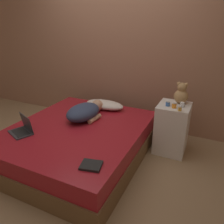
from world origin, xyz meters
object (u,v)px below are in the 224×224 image
at_px(bottle_orange, 174,105).
at_px(bottle_clear, 182,105).
at_px(book, 91,165).
at_px(person_lying, 85,111).
at_px(laptop, 23,129).
at_px(teddy_bear, 181,94).
at_px(bottle_amber, 180,108).
at_px(pillow, 105,105).
at_px(bottle_blue, 168,103).

bearing_deg(bottle_orange, bottle_clear, 43.55).
bearing_deg(bottle_orange, book, -113.27).
relative_size(person_lying, bottle_clear, 12.28).
height_order(laptop, bottle_orange, bottle_orange).
height_order(teddy_bear, bottle_amber, teddy_bear).
bearing_deg(bottle_orange, bottle_amber, -41.66).
height_order(teddy_bear, bottle_orange, teddy_bear).
distance_m(person_lying, bottle_amber, 1.24).
bearing_deg(person_lying, bottle_clear, 20.27).
xyz_separation_m(person_lying, bottle_clear, (1.22, 0.35, 0.18)).
xyz_separation_m(laptop, bottle_clear, (1.67, 1.04, 0.23)).
distance_m(pillow, bottle_amber, 1.18).
distance_m(laptop, teddy_bear, 2.03).
relative_size(pillow, bottle_blue, 8.65).
distance_m(bottle_orange, book, 1.31).
xyz_separation_m(pillow, book, (0.55, -1.34, -0.05)).
height_order(person_lying, teddy_bear, teddy_bear).
bearing_deg(bottle_blue, bottle_orange, -22.83).
xyz_separation_m(bottle_orange, bottle_amber, (0.08, -0.07, -0.01)).
bearing_deg(bottle_blue, bottle_clear, 14.59).
relative_size(laptop, bottle_blue, 4.92).
distance_m(bottle_orange, bottle_amber, 0.11).
bearing_deg(bottle_amber, bottle_orange, 138.34).
distance_m(laptop, bottle_amber, 1.90).
bearing_deg(pillow, bottle_blue, -7.52).
relative_size(person_lying, bottle_blue, 10.29).
bearing_deg(bottle_amber, bottle_clear, 87.82).
bearing_deg(person_lying, book, -51.31).
bearing_deg(person_lying, laptop, -119.55).
bearing_deg(bottle_clear, bottle_amber, -92.18).
bearing_deg(person_lying, bottle_orange, 17.64).
xyz_separation_m(pillow, bottle_blue, (0.97, -0.13, 0.22)).
xyz_separation_m(bottle_clear, bottle_amber, (-0.01, -0.15, 0.00)).
bearing_deg(bottle_clear, pillow, 175.80).
distance_m(teddy_bear, book, 1.54).
distance_m(pillow, bottle_orange, 1.09).
distance_m(bottle_orange, bottle_blue, 0.09).
distance_m(bottle_blue, bottle_amber, 0.20).
bearing_deg(teddy_bear, pillow, -177.37).
height_order(person_lying, book, person_lying).
bearing_deg(pillow, bottle_amber, -11.66).
distance_m(bottle_clear, bottle_blue, 0.18).
relative_size(teddy_bear, bottle_orange, 3.71).
xyz_separation_m(pillow, bottle_clear, (1.14, -0.08, 0.21)).
distance_m(bottle_clear, bottle_amber, 0.15).
bearing_deg(bottle_orange, bottle_blue, 157.17).
bearing_deg(bottle_clear, bottle_orange, -136.45).
bearing_deg(teddy_bear, bottle_amber, -82.34).
height_order(bottle_blue, book, bottle_blue).
xyz_separation_m(person_lying, bottle_orange, (1.13, 0.27, 0.18)).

